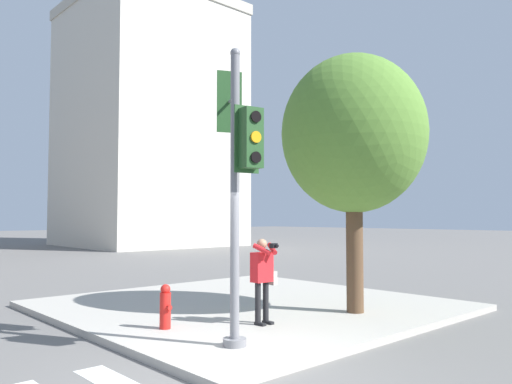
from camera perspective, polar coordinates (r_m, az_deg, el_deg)
The scene contains 7 objects.
ground_plane at distance 7.05m, azimuth -3.42°, elevation -20.32°, with size 160.00×160.00×0.00m, color slate.
sidewalk_corner at distance 11.84m, azimuth -0.91°, elevation -12.86°, with size 8.00×8.00×0.13m.
traffic_signal_pole at distance 7.84m, azimuth -2.19°, elevation 4.01°, with size 0.66×1.25×4.66m.
person_photographer at distance 9.42m, azimuth 0.80°, elevation -9.29°, with size 0.58×0.54×1.58m.
street_tree at distance 10.85m, azimuth 11.08°, elevation 6.43°, with size 3.06×3.06×5.44m.
fire_hydrant at distance 9.24m, azimuth -10.32°, elevation -12.77°, with size 0.20×0.26×0.79m.
building_right at distance 39.82m, azimuth -12.19°, elevation 7.50°, with size 11.13×11.81×18.53m.
Camera 1 is at (-4.25, -5.21, 2.11)m, focal length 35.00 mm.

